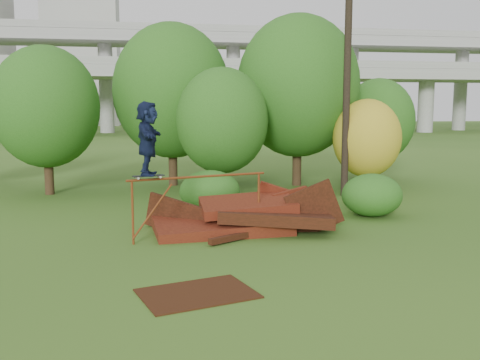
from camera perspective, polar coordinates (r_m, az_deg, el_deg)
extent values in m
plane|color=#2D5116|center=(12.66, 5.13, -8.32)|extent=(240.00, 240.00, 0.00)
cube|color=#3F120B|center=(15.30, -2.05, -4.79)|extent=(3.94, 2.59, 0.63)
cube|color=black|center=(15.23, 3.71, -3.94)|extent=(3.47, 2.55, 0.62)
cube|color=#3F120B|center=(15.51, 0.77, -2.65)|extent=(2.69, 1.78, 0.56)
cube|color=black|center=(15.28, 7.91, -3.08)|extent=(1.78, 0.22, 1.73)
cube|color=#3F120B|center=(16.51, 3.69, -2.56)|extent=(1.50, 0.62, 1.49)
cube|color=black|center=(15.55, -6.65, -3.99)|extent=(1.89, 1.25, 1.38)
cube|color=black|center=(14.20, -0.21, -6.02)|extent=(1.70, 1.13, 0.16)
cube|color=#3F120B|center=(16.26, 5.32, -1.32)|extent=(1.21, 0.59, 0.31)
cylinder|color=#6B2E10|center=(13.95, -11.38, -3.45)|extent=(0.06, 0.06, 1.66)
cylinder|color=#6B2E10|center=(15.23, 2.01, -2.36)|extent=(0.06, 0.06, 1.66)
cylinder|color=#6B2E10|center=(14.36, -4.42, 0.35)|extent=(3.80, 1.15, 0.06)
cube|color=black|center=(13.91, -9.74, 0.45)|extent=(0.84, 0.43, 0.03)
cylinder|color=beige|center=(13.76, -10.79, 0.17)|extent=(0.06, 0.04, 0.06)
cylinder|color=beige|center=(13.92, -10.98, 0.26)|extent=(0.06, 0.04, 0.06)
cylinder|color=beige|center=(13.91, -8.49, 0.31)|extent=(0.06, 0.04, 0.06)
cylinder|color=beige|center=(14.08, -8.70, 0.39)|extent=(0.06, 0.04, 0.06)
imported|color=#121A39|center=(13.82, -9.83, 4.39)|extent=(0.72, 1.79, 1.89)
cube|color=#33180B|center=(10.33, -4.59, -11.97)|extent=(2.41, 2.01, 0.03)
cylinder|color=black|center=(22.95, -19.72, 0.95)|extent=(0.37, 0.37, 1.95)
ellipsoid|color=#1C4712|center=(22.81, -20.01, 7.34)|extent=(4.22, 4.22, 4.86)
cylinder|color=black|center=(24.34, -7.17, 2.12)|extent=(0.40, 0.40, 2.29)
ellipsoid|color=#1C4712|center=(24.23, -7.29, 9.42)|extent=(5.19, 5.19, 5.97)
cylinder|color=black|center=(21.11, -1.89, 0.45)|extent=(0.34, 0.34, 1.65)
ellipsoid|color=#1C4712|center=(20.95, -1.92, 6.36)|extent=(3.60, 3.60, 4.13)
cylinder|color=black|center=(24.28, 6.09, 2.24)|extent=(0.41, 0.41, 2.39)
ellipsoid|color=#1C4712|center=(24.20, 6.20, 9.93)|extent=(5.47, 5.47, 6.29)
cylinder|color=black|center=(22.79, 13.25, 0.22)|extent=(0.30, 0.30, 1.20)
ellipsoid|color=#A58C19|center=(22.64, 13.38, 4.37)|extent=(2.80, 2.80, 3.22)
cylinder|color=black|center=(26.90, 14.34, 1.71)|extent=(0.34, 0.34, 1.59)
ellipsoid|color=#1C4712|center=(26.77, 14.50, 6.20)|extent=(3.49, 3.49, 4.02)
ellipsoid|color=#1C4712|center=(17.99, -3.24, -1.20)|extent=(2.05, 1.89, 1.42)
ellipsoid|color=#1C4712|center=(17.77, 13.89, -1.57)|extent=(1.96, 1.80, 1.39)
cylinder|color=black|center=(21.58, 11.35, 10.63)|extent=(0.28, 0.28, 9.29)
cube|color=gray|center=(71.98, -7.20, 11.23)|extent=(160.00, 9.00, 1.40)
cube|color=gray|center=(78.41, -7.46, 14.60)|extent=(160.00, 9.00, 1.40)
cylinder|color=gray|center=(73.30, -21.48, 7.57)|extent=(2.20, 2.20, 8.00)
cylinder|color=gray|center=(71.84, -7.15, 8.05)|extent=(2.20, 2.20, 8.00)
cylinder|color=gray|center=(74.81, 6.90, 8.03)|extent=(2.20, 2.20, 8.00)
cube|color=#9E9E99|center=(114.98, -16.37, 12.64)|extent=(14.00, 14.00, 28.00)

